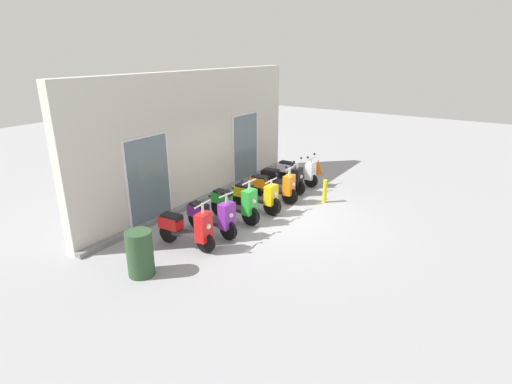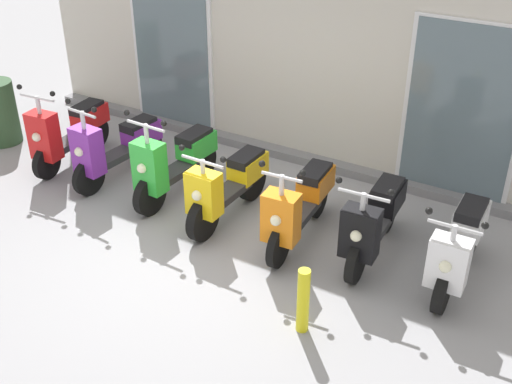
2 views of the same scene
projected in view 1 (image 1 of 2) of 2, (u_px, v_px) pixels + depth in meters
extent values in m
plane|color=#939399|center=(280.00, 217.00, 10.90)|extent=(40.00, 40.00, 0.00)
cube|color=beige|center=(198.00, 137.00, 11.70)|extent=(8.83, 0.30, 3.76)
cube|color=slate|center=(208.00, 197.00, 12.18)|extent=(8.83, 0.20, 0.12)
cube|color=silver|center=(149.00, 181.00, 10.15)|extent=(1.44, 0.04, 2.30)
cube|color=slate|center=(149.00, 181.00, 10.14)|extent=(1.32, 0.02, 2.22)
cube|color=silver|center=(245.00, 148.00, 13.56)|extent=(1.44, 0.04, 2.30)
cube|color=slate|center=(246.00, 148.00, 13.55)|extent=(1.32, 0.02, 2.22)
cylinder|color=black|center=(206.00, 243.00, 8.91)|extent=(0.13, 0.46, 0.46)
cylinder|color=black|center=(168.00, 233.00, 9.39)|extent=(0.13, 0.46, 0.46)
cube|color=#2D2D30|center=(186.00, 234.00, 9.11)|extent=(0.31, 0.68, 0.09)
cube|color=red|center=(204.00, 227.00, 8.80)|extent=(0.40, 0.27, 0.65)
sphere|color=#F2EFCC|center=(208.00, 227.00, 8.72)|extent=(0.12, 0.12, 0.12)
cube|color=red|center=(171.00, 222.00, 9.24)|extent=(0.34, 0.54, 0.28)
cube|color=black|center=(172.00, 217.00, 9.18)|extent=(0.30, 0.50, 0.11)
cylinder|color=silver|center=(203.00, 209.00, 8.65)|extent=(0.06, 0.06, 0.26)
cylinder|color=silver|center=(202.00, 204.00, 8.62)|extent=(0.55, 0.08, 0.04)
sphere|color=black|center=(210.00, 196.00, 8.81)|extent=(0.07, 0.07, 0.07)
sphere|color=black|center=(195.00, 204.00, 8.36)|extent=(0.07, 0.07, 0.07)
cylinder|color=black|center=(228.00, 230.00, 9.51)|extent=(0.13, 0.49, 0.48)
cylinder|color=black|center=(196.00, 219.00, 10.15)|extent=(0.13, 0.49, 0.48)
cube|color=#2D2D30|center=(211.00, 221.00, 9.79)|extent=(0.31, 0.70, 0.09)
cube|color=purple|center=(227.00, 216.00, 9.41)|extent=(0.40, 0.27, 0.61)
sphere|color=#F2EFCC|center=(231.00, 215.00, 9.32)|extent=(0.12, 0.12, 0.12)
cube|color=purple|center=(198.00, 210.00, 10.00)|extent=(0.34, 0.54, 0.28)
cube|color=black|center=(199.00, 206.00, 9.93)|extent=(0.30, 0.50, 0.11)
cylinder|color=silver|center=(226.00, 199.00, 9.27)|extent=(0.06, 0.06, 0.25)
cylinder|color=silver|center=(226.00, 195.00, 9.24)|extent=(0.47, 0.07, 0.04)
sphere|color=black|center=(233.00, 188.00, 9.38)|extent=(0.07, 0.07, 0.07)
sphere|color=black|center=(219.00, 194.00, 9.03)|extent=(0.07, 0.07, 0.07)
cylinder|color=black|center=(251.00, 216.00, 10.29)|extent=(0.13, 0.51, 0.51)
cylinder|color=black|center=(219.00, 207.00, 10.87)|extent=(0.13, 0.51, 0.51)
cube|color=#2D2D30|center=(235.00, 208.00, 10.55)|extent=(0.29, 0.67, 0.09)
cube|color=green|center=(249.00, 202.00, 10.19)|extent=(0.39, 0.26, 0.64)
sphere|color=#F2EFCC|center=(253.00, 201.00, 10.10)|extent=(0.12, 0.12, 0.12)
cube|color=green|center=(222.00, 197.00, 10.72)|extent=(0.32, 0.53, 0.28)
cube|color=black|center=(223.00, 193.00, 10.65)|extent=(0.28, 0.49, 0.11)
cylinder|color=silver|center=(249.00, 186.00, 10.04)|extent=(0.06, 0.06, 0.26)
cylinder|color=silver|center=(249.00, 182.00, 10.01)|extent=(0.56, 0.06, 0.04)
sphere|color=black|center=(256.00, 175.00, 10.19)|extent=(0.07, 0.07, 0.07)
sphere|color=black|center=(242.00, 181.00, 9.76)|extent=(0.07, 0.07, 0.07)
cylinder|color=black|center=(272.00, 206.00, 10.91)|extent=(0.12, 0.53, 0.52)
cylinder|color=black|center=(241.00, 198.00, 11.48)|extent=(0.12, 0.53, 0.52)
cube|color=#2D2D30|center=(256.00, 199.00, 11.16)|extent=(0.27, 0.67, 0.09)
cube|color=yellow|center=(271.00, 195.00, 10.83)|extent=(0.38, 0.25, 0.53)
sphere|color=#F2EFCC|center=(275.00, 194.00, 10.74)|extent=(0.12, 0.12, 0.12)
cube|color=yellow|center=(243.00, 191.00, 11.35)|extent=(0.31, 0.53, 0.28)
cube|color=black|center=(244.00, 187.00, 11.28)|extent=(0.27, 0.49, 0.11)
cylinder|color=silver|center=(271.00, 183.00, 10.71)|extent=(0.06, 0.06, 0.18)
cylinder|color=silver|center=(271.00, 181.00, 10.69)|extent=(0.55, 0.05, 0.04)
sphere|color=black|center=(277.00, 174.00, 10.87)|extent=(0.07, 0.07, 0.07)
sphere|color=black|center=(266.00, 180.00, 10.44)|extent=(0.07, 0.07, 0.07)
cylinder|color=black|center=(290.00, 196.00, 11.70)|extent=(0.12, 0.50, 0.49)
cylinder|color=black|center=(256.00, 190.00, 12.22)|extent=(0.12, 0.50, 0.49)
cube|color=#2D2D30|center=(273.00, 190.00, 11.93)|extent=(0.31, 0.72, 0.09)
cube|color=orange|center=(289.00, 185.00, 11.60)|extent=(0.40, 0.27, 0.57)
sphere|color=#F2EFCC|center=(293.00, 184.00, 11.53)|extent=(0.12, 0.12, 0.12)
cube|color=orange|center=(259.00, 182.00, 12.08)|extent=(0.33, 0.54, 0.28)
cube|color=black|center=(260.00, 178.00, 12.02)|extent=(0.29, 0.50, 0.11)
cylinder|color=silver|center=(289.00, 172.00, 11.47)|extent=(0.06, 0.06, 0.25)
cylinder|color=silver|center=(289.00, 169.00, 11.44)|extent=(0.45, 0.07, 0.04)
sphere|color=black|center=(293.00, 163.00, 11.59)|extent=(0.07, 0.07, 0.07)
sphere|color=black|center=(286.00, 167.00, 11.22)|extent=(0.07, 0.07, 0.07)
cylinder|color=black|center=(298.00, 188.00, 12.44)|extent=(0.12, 0.48, 0.48)
cylinder|color=black|center=(267.00, 182.00, 12.96)|extent=(0.12, 0.48, 0.48)
cube|color=#2D2D30|center=(282.00, 182.00, 12.67)|extent=(0.29, 0.69, 0.09)
cube|color=black|center=(297.00, 177.00, 12.35)|extent=(0.39, 0.26, 0.56)
sphere|color=#F2EFCC|center=(301.00, 176.00, 12.27)|extent=(0.12, 0.12, 0.12)
cube|color=black|center=(270.00, 175.00, 12.82)|extent=(0.33, 0.53, 0.28)
cube|color=black|center=(271.00, 171.00, 12.76)|extent=(0.28, 0.49, 0.11)
cylinder|color=silver|center=(297.00, 166.00, 12.23)|extent=(0.06, 0.06, 0.21)
cylinder|color=silver|center=(298.00, 163.00, 12.20)|extent=(0.54, 0.06, 0.04)
sphere|color=black|center=(301.00, 158.00, 12.38)|extent=(0.07, 0.07, 0.07)
sphere|color=black|center=(294.00, 162.00, 11.95)|extent=(0.07, 0.07, 0.07)
cylinder|color=black|center=(311.00, 181.00, 13.16)|extent=(0.12, 0.45, 0.45)
cylinder|color=black|center=(283.00, 176.00, 13.69)|extent=(0.12, 0.45, 0.45)
cube|color=#2D2D30|center=(297.00, 175.00, 13.39)|extent=(0.27, 0.66, 0.09)
cube|color=white|center=(310.00, 171.00, 13.07)|extent=(0.38, 0.25, 0.54)
sphere|color=#F2EFCC|center=(314.00, 170.00, 13.00)|extent=(0.12, 0.12, 0.12)
cube|color=white|center=(286.00, 167.00, 13.53)|extent=(0.31, 0.53, 0.28)
cube|color=black|center=(287.00, 163.00, 13.47)|extent=(0.27, 0.49, 0.11)
cylinder|color=silver|center=(311.00, 161.00, 12.96)|extent=(0.06, 0.06, 0.18)
cylinder|color=silver|center=(311.00, 159.00, 12.94)|extent=(0.51, 0.05, 0.04)
sphere|color=black|center=(314.00, 154.00, 13.11)|extent=(0.07, 0.07, 0.07)
sphere|color=black|center=(308.00, 157.00, 12.70)|extent=(0.07, 0.07, 0.07)
cylinder|color=yellow|center=(325.00, 191.00, 11.80)|extent=(0.12, 0.12, 0.70)
cylinder|color=#2D4C2D|center=(140.00, 253.00, 7.94)|extent=(0.53, 0.53, 0.95)
cone|color=orange|center=(318.00, 167.00, 14.62)|extent=(0.32, 0.32, 0.52)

